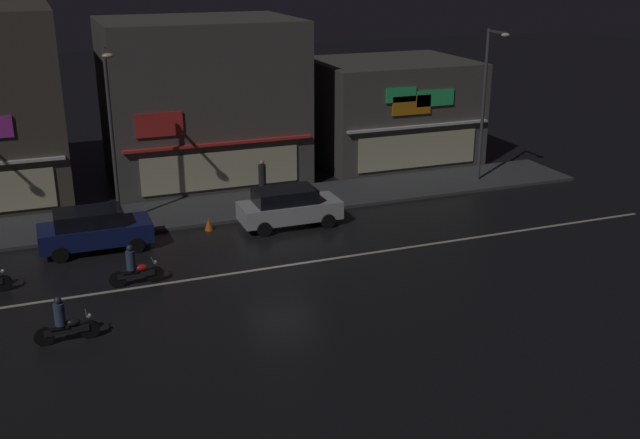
# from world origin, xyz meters

# --- Properties ---
(ground_plane) EXTENTS (140.00, 140.00, 0.00)m
(ground_plane) POSITION_xyz_m (0.00, 0.00, 0.00)
(ground_plane) COLOR black
(lane_divider_stripe) EXTENTS (33.47, 0.16, 0.01)m
(lane_divider_stripe) POSITION_xyz_m (0.00, 0.00, 0.01)
(lane_divider_stripe) COLOR beige
(lane_divider_stripe) RESTS_ON ground
(sidewalk_far) EXTENTS (35.24, 3.94, 0.14)m
(sidewalk_far) POSITION_xyz_m (0.00, 7.27, 0.07)
(sidewalk_far) COLOR #424447
(sidewalk_far) RESTS_ON ground
(storefront_left_block) EXTENTS (8.52, 7.10, 5.56)m
(storefront_left_block) POSITION_xyz_m (10.57, 12.71, 2.78)
(storefront_left_block) COLOR #56514C
(storefront_left_block) RESTS_ON ground
(storefront_center_block) EXTENTS (9.55, 7.48, 8.07)m
(storefront_center_block) POSITION_xyz_m (-0.00, 12.90, 4.03)
(storefront_center_block) COLOR #56514C
(storefront_center_block) RESTS_ON ground
(streetlamp_mid) EXTENTS (0.44, 1.64, 7.41)m
(streetlamp_mid) POSITION_xyz_m (-5.11, 6.69, 4.49)
(streetlamp_mid) COLOR #47494C
(streetlamp_mid) RESTS_ON sidewalk_far
(streetlamp_east) EXTENTS (0.44, 1.64, 7.54)m
(streetlamp_east) POSITION_xyz_m (12.85, 6.67, 4.56)
(streetlamp_east) COLOR #47494C
(streetlamp_east) RESTS_ON sidewalk_far
(pedestrian_on_sidewalk) EXTENTS (0.35, 0.35, 1.90)m
(pedestrian_on_sidewalk) POSITION_xyz_m (1.56, 7.65, 1.03)
(pedestrian_on_sidewalk) COLOR #232328
(pedestrian_on_sidewalk) RESTS_ON sidewalk_far
(parked_car_near_kerb) EXTENTS (4.30, 1.98, 1.67)m
(parked_car_near_kerb) POSITION_xyz_m (1.66, 4.14, 0.87)
(parked_car_near_kerb) COLOR silver
(parked_car_near_kerb) RESTS_ON ground
(parked_car_trailing) EXTENTS (4.30, 1.98, 1.67)m
(parked_car_trailing) POSITION_xyz_m (-6.38, 4.24, 0.87)
(parked_car_trailing) COLOR navy
(parked_car_trailing) RESTS_ON ground
(motorcycle_lead) EXTENTS (1.90, 0.60, 1.52)m
(motorcycle_lead) POSITION_xyz_m (-7.90, -3.18, 0.63)
(motorcycle_lead) COLOR black
(motorcycle_lead) RESTS_ON ground
(motorcycle_following) EXTENTS (1.90, 0.60, 1.52)m
(motorcycle_following) POSITION_xyz_m (-5.37, 0.29, 0.63)
(motorcycle_following) COLOR black
(motorcycle_following) RESTS_ON ground
(traffic_cone) EXTENTS (0.36, 0.36, 0.55)m
(traffic_cone) POSITION_xyz_m (-1.68, 4.81, 0.28)
(traffic_cone) COLOR orange
(traffic_cone) RESTS_ON ground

